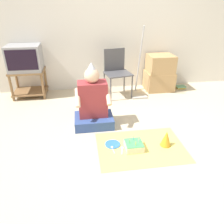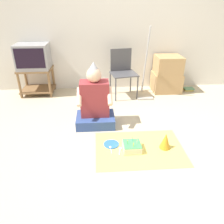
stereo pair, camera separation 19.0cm
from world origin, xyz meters
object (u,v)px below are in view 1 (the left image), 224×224
(folding_chair, at_px, (116,69))
(tv, at_px, (25,58))
(dust_mop, at_px, (139,77))
(paper_plate, at_px, (113,144))
(party_hat_blue, at_px, (166,138))
(cardboard_box_stack, at_px, (160,73))
(birthday_cake, at_px, (134,146))
(book_pile, at_px, (180,87))
(person_seated, at_px, (93,104))

(folding_chair, bearing_deg, tv, 174.20)
(dust_mop, height_order, paper_plate, dust_mop)
(folding_chair, distance_m, party_hat_blue, 1.79)
(cardboard_box_stack, height_order, party_hat_blue, cardboard_box_stack)
(folding_chair, height_order, birthday_cake, folding_chair)
(cardboard_box_stack, xyz_separation_m, book_pile, (0.44, -0.07, -0.29))
(folding_chair, xyz_separation_m, person_seated, (-0.51, -1.06, -0.17))
(book_pile, distance_m, birthday_cake, 2.27)
(dust_mop, bearing_deg, folding_chair, 157.30)
(birthday_cake, height_order, paper_plate, birthday_cake)
(tv, distance_m, paper_plate, 2.29)
(cardboard_box_stack, relative_size, person_seated, 0.76)
(folding_chair, bearing_deg, person_seated, -115.52)
(birthday_cake, distance_m, paper_plate, 0.27)
(dust_mop, height_order, party_hat_blue, dust_mop)
(person_seated, distance_m, paper_plate, 0.66)
(birthday_cake, bearing_deg, cardboard_box_stack, 62.89)
(folding_chair, bearing_deg, book_pile, 2.88)
(person_seated, height_order, paper_plate, person_seated)
(tv, xyz_separation_m, party_hat_blue, (1.92, -1.88, -0.60))
(book_pile, bearing_deg, person_seated, -148.33)
(birthday_cake, height_order, party_hat_blue, party_hat_blue)
(folding_chair, xyz_separation_m, paper_plate, (-0.31, -1.61, -0.48))
(party_hat_blue, distance_m, paper_plate, 0.66)
(person_seated, bearing_deg, tv, 131.55)
(tv, height_order, person_seated, tv)
(dust_mop, relative_size, book_pile, 6.65)
(tv, height_order, book_pile, tv)
(cardboard_box_stack, relative_size, paper_plate, 3.63)
(tv, bearing_deg, paper_plate, -54.27)
(tv, bearing_deg, birthday_cake, -51.29)
(paper_plate, bearing_deg, party_hat_blue, -9.43)
(party_hat_blue, bearing_deg, folding_chair, 100.92)
(book_pile, xyz_separation_m, birthday_cake, (-1.39, -1.79, 0.01))
(folding_chair, distance_m, dust_mop, 0.44)
(cardboard_box_stack, height_order, person_seated, person_seated)
(tv, bearing_deg, person_seated, -48.45)
(paper_plate, bearing_deg, person_seated, 109.19)
(tv, xyz_separation_m, book_pile, (2.91, -0.09, -0.67))
(person_seated, bearing_deg, paper_plate, -70.81)
(dust_mop, bearing_deg, party_hat_blue, -92.31)
(cardboard_box_stack, bearing_deg, book_pile, -8.75)
(person_seated, relative_size, birthday_cake, 4.31)
(book_pile, height_order, person_seated, person_seated)
(dust_mop, height_order, book_pile, dust_mop)
(tv, xyz_separation_m, birthday_cake, (1.51, -1.89, -0.66))
(party_hat_blue, bearing_deg, book_pile, 60.98)
(folding_chair, relative_size, cardboard_box_stack, 1.22)
(cardboard_box_stack, relative_size, party_hat_blue, 3.49)
(dust_mop, bearing_deg, person_seated, -135.14)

